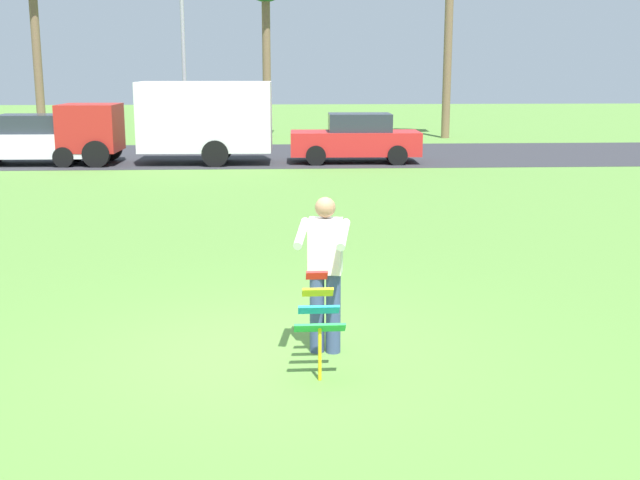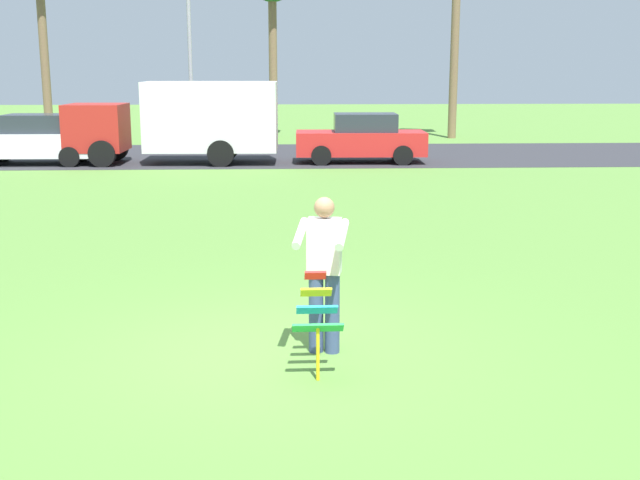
# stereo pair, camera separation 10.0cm
# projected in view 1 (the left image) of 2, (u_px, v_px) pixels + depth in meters

# --- Properties ---
(ground_plane) EXTENTS (120.00, 120.00, 0.00)m
(ground_plane) POSITION_uv_depth(u_px,v_px,m) (275.00, 351.00, 8.92)
(ground_plane) COLOR #568438
(road_strip) EXTENTS (120.00, 8.00, 0.01)m
(road_strip) POSITION_uv_depth(u_px,v_px,m) (274.00, 155.00, 28.72)
(road_strip) COLOR #2D2D33
(road_strip) RESTS_ON ground
(person_kite_flyer) EXTENTS (0.63, 0.72, 1.73)m
(person_kite_flyer) POSITION_uv_depth(u_px,v_px,m) (325.00, 269.00, 8.69)
(person_kite_flyer) COLOR #384772
(person_kite_flyer) RESTS_ON ground
(kite_held) EXTENTS (0.51, 0.63, 1.02)m
(kite_held) POSITION_uv_depth(u_px,v_px,m) (319.00, 312.00, 8.13)
(kite_held) COLOR red
(kite_held) RESTS_ON ground
(parked_car_white) EXTENTS (4.22, 1.86, 1.60)m
(parked_car_white) POSITION_uv_depth(u_px,v_px,m) (29.00, 141.00, 25.78)
(parked_car_white) COLOR white
(parked_car_white) RESTS_ON ground
(parked_truck_red_cab) EXTENTS (6.74, 2.22, 2.62)m
(parked_truck_red_cab) POSITION_uv_depth(u_px,v_px,m) (180.00, 120.00, 25.92)
(parked_truck_red_cab) COLOR #B2231E
(parked_truck_red_cab) RESTS_ON ground
(parked_car_red) EXTENTS (4.24, 1.92, 1.60)m
(parked_car_red) POSITION_uv_depth(u_px,v_px,m) (356.00, 139.00, 26.36)
(parked_car_red) COLOR red
(parked_car_red) RESTS_ON ground
(streetlight_pole) EXTENTS (0.24, 1.65, 7.00)m
(streetlight_pole) POSITION_uv_depth(u_px,v_px,m) (184.00, 43.00, 32.18)
(streetlight_pole) COLOR #9E9EA3
(streetlight_pole) RESTS_ON ground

